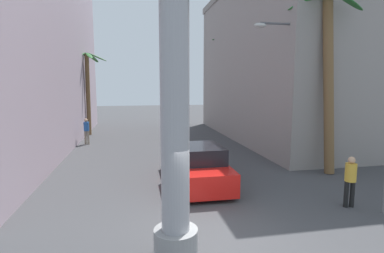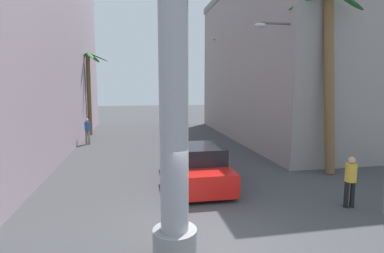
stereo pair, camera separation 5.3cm
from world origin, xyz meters
name	(u,v)px [view 2 (the right image)]	position (x,y,z in m)	size (l,w,h in m)	color
ground_plane	(171,152)	(0.00, 10.00, 0.00)	(83.34, 83.34, 0.00)	#424244
building_left	(14,34)	(-8.83, 12.81, 6.80)	(6.43, 23.82, 13.58)	#9E8C99
building_right	(285,61)	(8.83, 13.80, 5.58)	(8.19, 17.51, 11.14)	gray
street_lamp	(297,80)	(5.29, 5.80, 4.09)	(2.64, 0.28, 6.67)	#59595E
car_lead	(196,166)	(0.33, 4.41, 0.70)	(2.15, 4.83, 1.56)	black
palm_tree_far_right	(224,71)	(5.92, 19.36, 5.15)	(3.01, 3.02, 8.26)	brown
palm_tree_near_right	(329,68)	(6.18, 4.81, 4.59)	(3.19, 3.33, 7.80)	brown
palm_tree_far_left	(89,82)	(-5.43, 17.44, 4.10)	(2.66, 2.82, 6.36)	brown
pedestrian_by_sign	(351,178)	(4.60, 1.15, 0.96)	(0.38, 0.38, 1.64)	black
pedestrian_far_left	(87,129)	(-5.10, 13.46, 1.00)	(0.44, 0.44, 1.70)	gray
pedestrian_mid_right	(277,140)	(5.25, 7.45, 0.99)	(0.44, 0.44, 1.69)	black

